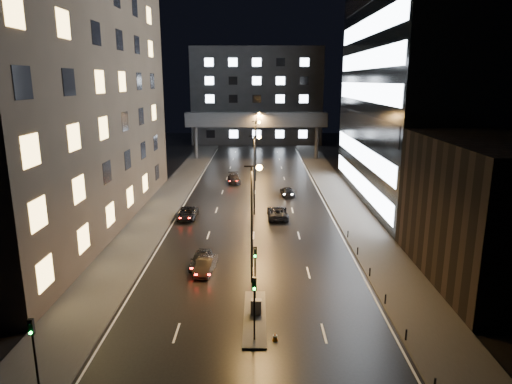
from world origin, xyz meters
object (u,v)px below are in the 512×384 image
car_away_d (234,179)px  car_away_a (201,259)px  car_away_b (205,265)px  car_toward_a (278,212)px  car_toward_b (287,191)px  utility_cabinet (256,307)px  car_away_c (187,213)px

car_away_d → car_away_a: bearing=-98.2°
car_away_a → car_away_b: car_away_a is taller
car_away_b → car_away_d: size_ratio=0.83×
car_away_b → car_toward_a: size_ratio=0.77×
car_away_a → car_toward_a: 17.02m
car_away_a → car_toward_b: 28.20m
car_away_b → utility_cabinet: car_away_b is taller
car_away_b → car_away_c: car_away_b is taller
car_toward_a → utility_cabinet: (-2.52, -24.18, -0.03)m
car_away_a → car_away_c: 15.29m
car_away_c → car_away_d: 20.83m
car_away_b → car_away_c: (-4.07, 16.21, -0.00)m
car_toward_a → car_toward_b: bearing=-100.6°
car_away_c → utility_cabinet: car_away_c is taller
car_away_a → car_toward_a: (7.65, 15.20, 0.03)m
car_away_d → car_toward_a: car_toward_a is taller
car_away_b → car_toward_b: bearing=79.3°
car_away_a → car_away_b: (0.57, -1.33, -0.03)m
car_away_b → car_toward_a: bearing=74.0°
car_away_b → car_away_d: (0.62, 36.51, 0.04)m
car_away_d → car_toward_b: 12.02m
car_away_b → car_toward_b: car_away_b is taller
car_away_d → car_toward_b: car_away_d is taller
car_away_d → car_away_b: bearing=-97.2°
car_toward_a → car_toward_b: 11.49m
car_away_c → car_toward_b: (13.04, 11.65, -0.03)m
car_toward_b → car_toward_a: bearing=75.9°
car_away_d → car_away_c: bearing=-109.2°
car_away_a → utility_cabinet: bearing=-56.0°
car_toward_b → utility_cabinet: bearing=78.3°
car_away_a → car_toward_a: size_ratio=0.78×
car_away_c → car_away_d: (4.69, 20.29, 0.05)m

